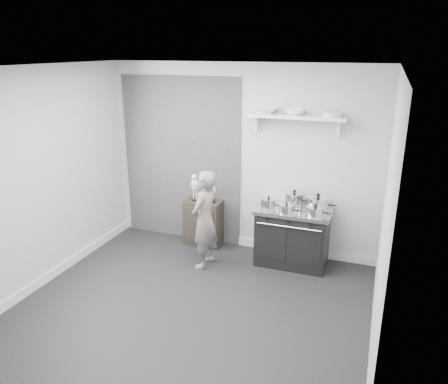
{
  "coord_description": "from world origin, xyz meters",
  "views": [
    {
      "loc": [
        1.9,
        -4.03,
        2.89
      ],
      "look_at": [
        0.06,
        0.95,
        1.12
      ],
      "focal_mm": 35.0,
      "sensor_mm": 36.0,
      "label": 1
    }
  ],
  "objects": [
    {
      "name": "pot_back_left",
      "position": [
        0.84,
        1.61,
        0.9
      ],
      "size": [
        0.35,
        0.26,
        0.23
      ],
      "color": "silver",
      "rests_on": "stove"
    },
    {
      "name": "bowl_large",
      "position": [
        0.38,
        1.67,
        2.08
      ],
      "size": [
        0.32,
        0.32,
        0.08
      ],
      "primitive_type": "imported",
      "color": "white",
      "rests_on": "wall_shelf"
    },
    {
      "name": "pot_back_right",
      "position": [
        1.17,
        1.58,
        0.89
      ],
      "size": [
        0.39,
        0.31,
        0.22
      ],
      "color": "silver",
      "rests_on": "stove"
    },
    {
      "name": "pot_front_left",
      "position": [
        0.55,
        1.36,
        0.88
      ],
      "size": [
        0.3,
        0.21,
        0.18
      ],
      "color": "silver",
      "rests_on": "stove"
    },
    {
      "name": "skeleton_torso",
      "position": [
        -0.37,
        1.61,
        0.89
      ],
      "size": [
        0.1,
        0.07,
        0.37
      ],
      "primitive_type": null,
      "color": "beige",
      "rests_on": "side_cabinet"
    },
    {
      "name": "side_cabinet",
      "position": [
        -0.52,
        1.61,
        0.35
      ],
      "size": [
        0.54,
        0.32,
        0.71
      ],
      "primitive_type": "cube",
      "color": "black",
      "rests_on": "ground"
    },
    {
      "name": "room_shell",
      "position": [
        -0.09,
        0.15,
        1.64
      ],
      "size": [
        4.02,
        3.62,
        2.71
      ],
      "color": "#B8B8B5",
      "rests_on": "ground"
    },
    {
      "name": "bowl_small",
      "position": [
        0.78,
        1.67,
        2.08
      ],
      "size": [
        0.25,
        0.25,
        0.08
      ],
      "primitive_type": "imported",
      "color": "white",
      "rests_on": "wall_shelf"
    },
    {
      "name": "child",
      "position": [
        -0.23,
        0.98,
        0.68
      ],
      "size": [
        0.4,
        0.54,
        1.36
      ],
      "primitive_type": "imported",
      "rotation": [
        0.0,
        0.0,
        -1.72
      ],
      "color": "slate",
      "rests_on": "ground"
    },
    {
      "name": "ground",
      "position": [
        0.0,
        0.0,
        0.0
      ],
      "size": [
        4.0,
        4.0,
        0.0
      ],
      "primitive_type": "plane",
      "color": "black",
      "rests_on": "ground"
    },
    {
      "name": "wall_shelf",
      "position": [
        0.8,
        1.68,
        2.01
      ],
      "size": [
        1.3,
        0.26,
        0.24
      ],
      "color": "silver",
      "rests_on": "room_shell"
    },
    {
      "name": "pot_front_right",
      "position": [
        1.18,
        1.33,
        0.87
      ],
      "size": [
        0.32,
        0.23,
        0.16
      ],
      "color": "silver",
      "rests_on": "stove"
    },
    {
      "name": "pot_front_center",
      "position": [
        0.81,
        1.29,
        0.87
      ],
      "size": [
        0.29,
        0.2,
        0.15
      ],
      "color": "silver",
      "rests_on": "stove"
    },
    {
      "name": "plate_stack",
      "position": [
        1.26,
        1.67,
        2.07
      ],
      "size": [
        0.25,
        0.25,
        0.06
      ],
      "primitive_type": "cylinder",
      "color": "silver",
      "rests_on": "wall_shelf"
    },
    {
      "name": "skeleton_full",
      "position": [
        -0.65,
        1.61,
        0.94
      ],
      "size": [
        0.13,
        0.08,
        0.47
      ],
      "primitive_type": null,
      "color": "beige",
      "rests_on": "side_cabinet"
    },
    {
      "name": "stove",
      "position": [
        0.87,
        1.48,
        0.41
      ],
      "size": [
        1.01,
        0.63,
        0.81
      ],
      "color": "black",
      "rests_on": "ground"
    }
  ]
}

